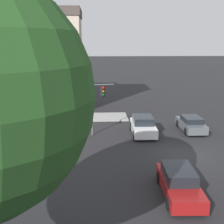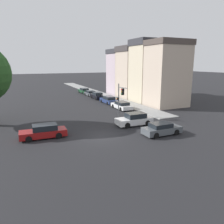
{
  "view_description": "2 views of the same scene",
  "coord_description": "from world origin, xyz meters",
  "px_view_note": "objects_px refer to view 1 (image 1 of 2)",
  "views": [
    {
      "loc": [
        -20.93,
        6.36,
        7.97
      ],
      "look_at": [
        3.57,
        5.0,
        2.39
      ],
      "focal_mm": 50.0,
      "sensor_mm": 36.0,
      "label": 1
    },
    {
      "loc": [
        -8.47,
        -20.85,
        7.69
      ],
      "look_at": [
        1.98,
        1.99,
        2.04
      ],
      "focal_mm": 35.0,
      "sensor_mm": 36.0,
      "label": 2
    }
  ],
  "objects_px": {
    "crossing_car_1": "(179,182)",
    "crossing_car_2": "(191,124)",
    "parked_car_0": "(39,120)",
    "crossing_car_0": "(143,126)",
    "traffic_signal": "(97,99)"
  },
  "relations": [
    {
      "from": "crossing_car_0",
      "to": "crossing_car_1",
      "type": "xyz_separation_m",
      "value": [
        -11.1,
        -0.22,
        -0.06
      ]
    },
    {
      "from": "crossing_car_2",
      "to": "parked_car_0",
      "type": "relative_size",
      "value": 0.91
    },
    {
      "from": "crossing_car_2",
      "to": "parked_car_0",
      "type": "height_order",
      "value": "crossing_car_2"
    },
    {
      "from": "crossing_car_0",
      "to": "crossing_car_2",
      "type": "bearing_deg",
      "value": 101.46
    },
    {
      "from": "traffic_signal",
      "to": "crossing_car_1",
      "type": "bearing_deg",
      "value": 11.1
    },
    {
      "from": "traffic_signal",
      "to": "parked_car_0",
      "type": "distance_m",
      "value": 6.84
    },
    {
      "from": "crossing_car_2",
      "to": "crossing_car_0",
      "type": "bearing_deg",
      "value": 99.75
    },
    {
      "from": "crossing_car_0",
      "to": "crossing_car_1",
      "type": "bearing_deg",
      "value": 2.9
    },
    {
      "from": "crossing_car_1",
      "to": "parked_car_0",
      "type": "relative_size",
      "value": 1.01
    },
    {
      "from": "crossing_car_1",
      "to": "crossing_car_2",
      "type": "relative_size",
      "value": 1.11
    },
    {
      "from": "parked_car_0",
      "to": "crossing_car_1",
      "type": "bearing_deg",
      "value": 123.89
    },
    {
      "from": "crossing_car_2",
      "to": "crossing_car_1",
      "type": "bearing_deg",
      "value": 160.15
    },
    {
      "from": "crossing_car_2",
      "to": "parked_car_0",
      "type": "bearing_deg",
      "value": 80.84
    },
    {
      "from": "crossing_car_0",
      "to": "crossing_car_1",
      "type": "relative_size",
      "value": 0.96
    },
    {
      "from": "crossing_car_1",
      "to": "crossing_car_2",
      "type": "bearing_deg",
      "value": 162.41
    }
  ]
}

